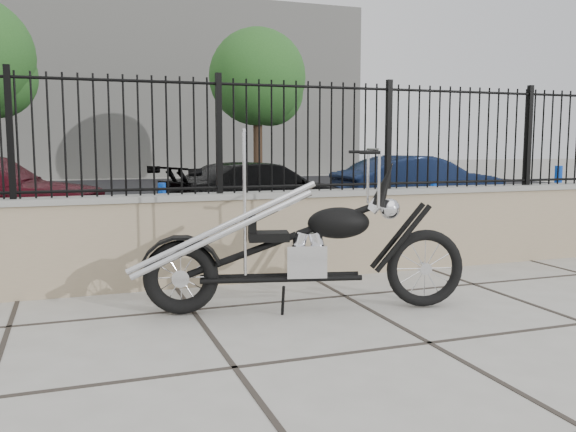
# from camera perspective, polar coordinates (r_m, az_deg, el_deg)

# --- Properties ---
(ground_plane) EXTENTS (90.00, 90.00, 0.00)m
(ground_plane) POSITION_cam_1_polar(r_m,az_deg,el_deg) (4.76, 13.10, -11.51)
(ground_plane) COLOR #99968E
(ground_plane) RESTS_ON ground
(parking_lot) EXTENTS (30.00, 30.00, 0.00)m
(parking_lot) POSITION_cam_1_polar(r_m,az_deg,el_deg) (16.55, -10.93, 1.51)
(parking_lot) COLOR black
(parking_lot) RESTS_ON ground
(retaining_wall) EXTENTS (14.00, 0.36, 0.96)m
(retaining_wall) POSITION_cam_1_polar(r_m,az_deg,el_deg) (6.83, 1.84, -1.65)
(retaining_wall) COLOR gray
(retaining_wall) RESTS_ON ground_plane
(iron_fence) EXTENTS (14.00, 0.08, 1.20)m
(iron_fence) POSITION_cam_1_polar(r_m,az_deg,el_deg) (6.76, 1.87, 7.44)
(iron_fence) COLOR black
(iron_fence) RESTS_ON retaining_wall
(background_building) EXTENTS (22.00, 6.00, 8.00)m
(background_building) POSITION_cam_1_polar(r_m,az_deg,el_deg) (30.50, -15.19, 11.27)
(background_building) COLOR beige
(background_building) RESTS_ON ground_plane
(chopper_motorcycle) EXTENTS (2.76, 1.10, 1.64)m
(chopper_motorcycle) POSITION_cam_1_polar(r_m,az_deg,el_deg) (5.33, 1.08, -0.36)
(chopper_motorcycle) COLOR black
(chopper_motorcycle) RESTS_ON ground_plane
(car_black) EXTENTS (4.28, 2.93, 1.15)m
(car_black) POSITION_cam_1_polar(r_m,az_deg,el_deg) (11.32, -2.52, 2.18)
(car_black) COLOR black
(car_black) RESTS_ON parking_lot
(car_blue) EXTENTS (3.74, 1.33, 1.23)m
(car_blue) POSITION_cam_1_polar(r_m,az_deg,el_deg) (13.45, 12.18, 2.93)
(car_blue) COLOR black
(car_blue) RESTS_ON parking_lot
(bollard_a) EXTENTS (0.13, 0.13, 0.93)m
(bollard_a) POSITION_cam_1_polar(r_m,az_deg,el_deg) (8.83, -11.65, 0.03)
(bollard_a) COLOR #0B2FAD
(bollard_a) RESTS_ON ground_plane
(bollard_b) EXTENTS (0.11, 0.11, 0.85)m
(bollard_b) POSITION_cam_1_polar(r_m,az_deg,el_deg) (10.49, 13.42, 0.82)
(bollard_b) COLOR #0C3FC2
(bollard_b) RESTS_ON ground_plane
(bollard_c) EXTENTS (0.14, 0.14, 1.09)m
(bollard_c) POSITION_cam_1_polar(r_m,az_deg,el_deg) (11.95, 23.89, 1.71)
(bollard_c) COLOR #0B2BA6
(bollard_c) RESTS_ON ground_plane
(tree_right) EXTENTS (3.29, 3.29, 5.55)m
(tree_right) POSITION_cam_1_polar(r_m,az_deg,el_deg) (21.23, -2.88, 13.27)
(tree_right) COLOR #382619
(tree_right) RESTS_ON ground_plane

